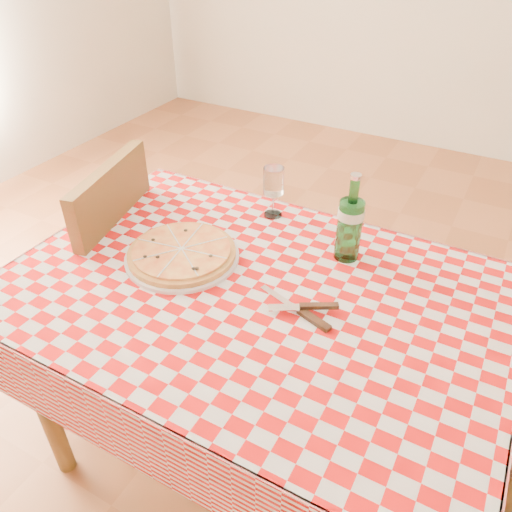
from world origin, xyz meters
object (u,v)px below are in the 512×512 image
at_px(dining_table, 252,316).
at_px(chair_far, 99,268).
at_px(pizza_plate, 182,252).
at_px(water_bottle, 351,218).
at_px(wine_glass, 273,192).

relative_size(dining_table, chair_far, 1.28).
height_order(dining_table, pizza_plate, pizza_plate).
bearing_deg(water_bottle, pizza_plate, -150.24).
distance_m(dining_table, wine_glass, 0.42).
xyz_separation_m(dining_table, chair_far, (-0.65, 0.07, -0.12)).
bearing_deg(chair_far, wine_glass, -165.49).
relative_size(water_bottle, wine_glass, 1.56).
relative_size(dining_table, pizza_plate, 3.72).
xyz_separation_m(pizza_plate, wine_glass, (0.12, 0.33, 0.06)).
distance_m(dining_table, pizza_plate, 0.27).
distance_m(chair_far, water_bottle, 0.91).
xyz_separation_m(dining_table, wine_glass, (-0.12, 0.36, 0.18)).
bearing_deg(water_bottle, dining_table, -123.05).
distance_m(pizza_plate, water_bottle, 0.48).
xyz_separation_m(pizza_plate, water_bottle, (0.40, 0.23, 0.11)).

